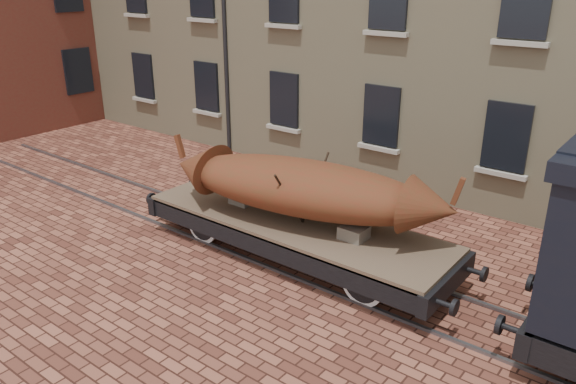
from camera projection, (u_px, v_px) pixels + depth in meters
The scene contains 4 objects.
ground at pixel (363, 283), 11.59m from camera, with size 90.00×90.00×0.00m, color #52281E.
rail_track at pixel (363, 282), 11.58m from camera, with size 30.00×1.52×0.06m.
flatcar_wagon at pixel (294, 227), 12.34m from camera, with size 8.04×2.18×1.21m.
iron_boat at pixel (303, 187), 11.84m from camera, with size 6.52×2.86×1.57m.
Camera 1 is at (4.97, -8.91, 6.03)m, focal length 35.00 mm.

